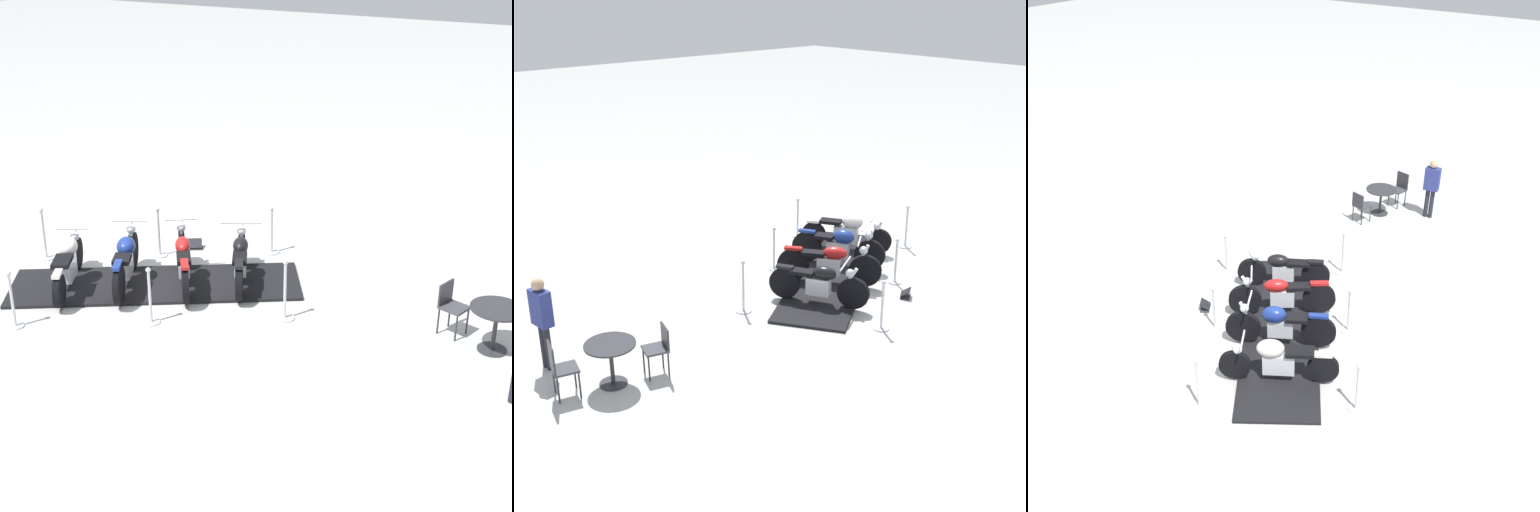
{
  "view_description": "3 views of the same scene",
  "coord_description": "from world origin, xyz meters",
  "views": [
    {
      "loc": [
        7.78,
        -10.42,
        6.42
      ],
      "look_at": [
        1.99,
        0.27,
        0.94
      ],
      "focal_mm": 53.79,
      "sensor_mm": 36.0,
      "label": 1
    },
    {
      "loc": [
        10.83,
        9.89,
        6.36
      ],
      "look_at": [
        1.76,
        -0.19,
        0.9
      ],
      "focal_mm": 48.89,
      "sensor_mm": 36.0,
      "label": 2
    },
    {
      "loc": [
        -8.55,
        -5.75,
        7.97
      ],
      "look_at": [
        1.08,
        0.65,
        1.06
      ],
      "focal_mm": 42.94,
      "sensor_mm": 36.0,
      "label": 3
    }
  ],
  "objects": [
    {
      "name": "info_placard",
      "position": [
        -0.31,
        1.83,
        0.06
      ],
      "size": [
        0.39,
        0.35,
        0.19
      ],
      "rotation": [
        0.0,
        0.0,
        0.56
      ],
      "color": "#333338",
      "rests_on": "ground_plane"
    },
    {
      "name": "motorcycle_navy",
      "position": [
        -0.47,
        -0.25,
        0.55
      ],
      "size": [
        1.15,
        2.03,
        1.04
      ],
      "rotation": [
        0.0,
        0.0,
        -4.23
      ],
      "color": "black",
      "rests_on": "display_platform"
    },
    {
      "name": "display_platform",
      "position": [
        0.0,
        0.0,
        0.03
      ],
      "size": [
        5.38,
        4.16,
        0.06
      ],
      "primitive_type": "cube",
      "rotation": [
        0.0,
        0.0,
        -2.58
      ],
      "color": "black",
      "rests_on": "ground_plane"
    },
    {
      "name": "motorcycle_cream",
      "position": [
        -1.37,
        -0.81,
        0.54
      ],
      "size": [
        1.22,
        2.01,
        0.9
      ],
      "rotation": [
        0.0,
        0.0,
        -4.19
      ],
      "color": "black",
      "rests_on": "display_platform"
    },
    {
      "name": "stanchion_right_rear",
      "position": [
        -2.68,
        -0.02,
        0.36
      ],
      "size": [
        0.32,
        0.32,
        1.09
      ],
      "color": "silver",
      "rests_on": "ground_plane"
    },
    {
      "name": "motorcycle_maroon",
      "position": [
        0.43,
        0.3,
        0.53
      ],
      "size": [
        1.43,
        1.94,
        1.04
      ],
      "rotation": [
        0.0,
        0.0,
        -4.09
      ],
      "color": "black",
      "rests_on": "display_platform"
    },
    {
      "name": "stanchion_right_front",
      "position": [
        1.19,
        2.4,
        0.33
      ],
      "size": [
        0.32,
        0.32,
        1.02
      ],
      "color": "silver",
      "rests_on": "ground_plane"
    },
    {
      "name": "ground_plane",
      "position": [
        0.0,
        0.0,
        0.0
      ],
      "size": [
        80.0,
        80.0,
        0.0
      ],
      "primitive_type": "plane",
      "color": "silver"
    },
    {
      "name": "stanchion_left_mid",
      "position": [
        0.74,
        -1.19,
        0.35
      ],
      "size": [
        0.31,
        0.31,
        1.04
      ],
      "color": "silver",
      "rests_on": "ground_plane"
    },
    {
      "name": "stanchion_right_mid",
      "position": [
        -0.74,
        1.19,
        0.35
      ],
      "size": [
        0.31,
        0.31,
        1.05
      ],
      "color": "silver",
      "rests_on": "ground_plane"
    },
    {
      "name": "cafe_chair_across_table",
      "position": [
        5.29,
        0.91,
        0.53
      ],
      "size": [
        0.5,
        0.5,
        0.89
      ],
      "rotation": [
        0.0,
        0.0,
        -0.3
      ],
      "color": "#2D2D33",
      "rests_on": "ground_plane"
    },
    {
      "name": "cafe_table",
      "position": [
        6.07,
        0.67,
        0.58
      ],
      "size": [
        0.86,
        0.86,
        0.77
      ],
      "color": "#2D2D33",
      "rests_on": "ground_plane"
    },
    {
      "name": "stanchion_left_rear",
      "position": [
        -1.19,
        -2.4,
        0.38
      ],
      "size": [
        0.28,
        0.28,
        1.04
      ],
      "color": "silver",
      "rests_on": "ground_plane"
    },
    {
      "name": "motorcycle_black",
      "position": [
        1.34,
        0.86,
        0.5
      ],
      "size": [
        1.16,
        1.95,
        0.97
      ],
      "rotation": [
        0.0,
        0.0,
        -4.23
      ],
      "color": "black",
      "rests_on": "display_platform"
    },
    {
      "name": "stanchion_left_front",
      "position": [
        2.68,
        0.02,
        0.34
      ],
      "size": [
        0.35,
        0.35,
        1.11
      ],
      "color": "silver",
      "rests_on": "ground_plane"
    }
  ]
}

